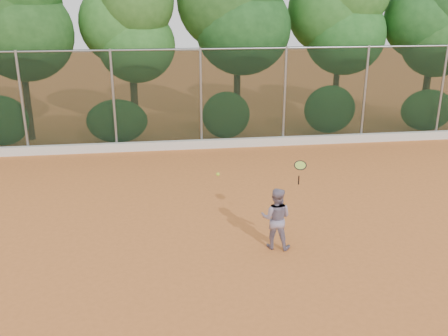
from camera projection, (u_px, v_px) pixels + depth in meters
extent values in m
plane|color=#CC6F30|center=(230.00, 233.00, 11.46)|extent=(80.00, 80.00, 0.00)
cube|color=silver|center=(202.00, 144.00, 17.79)|extent=(24.00, 0.20, 0.30)
imported|color=gray|center=(276.00, 218.00, 10.62)|extent=(0.80, 0.72, 1.36)
cube|color=black|center=(201.00, 99.00, 17.43)|extent=(24.00, 0.01, 3.50)
cylinder|color=gray|center=(200.00, 49.00, 16.87)|extent=(24.00, 0.06, 0.06)
cylinder|color=gray|center=(22.00, 104.00, 16.67)|extent=(0.09, 0.09, 3.50)
cylinder|color=gray|center=(114.00, 101.00, 17.05)|extent=(0.09, 0.09, 3.50)
cylinder|color=gray|center=(201.00, 99.00, 17.43)|extent=(0.09, 0.09, 3.50)
cylinder|color=gray|center=(285.00, 97.00, 17.81)|extent=(0.09, 0.09, 3.50)
cylinder|color=gray|center=(365.00, 94.00, 18.19)|extent=(0.09, 0.09, 3.50)
cylinder|color=gray|center=(441.00, 92.00, 18.57)|extent=(0.09, 0.09, 3.50)
cylinder|color=#442A1A|center=(28.00, 101.00, 18.51)|extent=(0.24, 0.24, 2.90)
ellipsoid|color=#2D6024|center=(24.00, 33.00, 17.64)|extent=(3.50, 2.90, 3.40)
ellipsoid|color=#2E6426|center=(7.00, 3.00, 17.53)|extent=(3.80, 3.10, 3.70)
cylinder|color=#462F1B|center=(135.00, 103.00, 19.46)|extent=(0.28, 0.28, 2.40)
ellipsoid|color=#286021|center=(137.00, 45.00, 18.67)|extent=(2.90, 2.40, 2.80)
ellipsoid|color=#296321|center=(122.00, 23.00, 18.63)|extent=(3.20, 2.70, 3.10)
ellipsoid|color=#29571E|center=(137.00, 0.00, 17.97)|extent=(2.70, 2.30, 2.90)
cylinder|color=#3A2616|center=(237.00, 94.00, 19.59)|extent=(0.26, 0.26, 3.00)
ellipsoid|color=#276225|center=(243.00, 28.00, 18.70)|extent=(3.60, 3.00, 3.50)
ellipsoid|color=#336A28|center=(229.00, 0.00, 18.59)|extent=(3.90, 3.20, 3.80)
cylinder|color=#402718|center=(335.00, 94.00, 20.35)|extent=(0.24, 0.24, 2.70)
ellipsoid|color=#1E571E|center=(345.00, 35.00, 19.51)|extent=(3.20, 2.70, 3.10)
ellipsoid|color=#23591E|center=(332.00, 11.00, 19.43)|extent=(3.50, 2.90, 3.40)
cylinder|color=#3B2816|center=(425.00, 96.00, 20.47)|extent=(0.28, 0.28, 2.50)
ellipsoid|color=#336C29|center=(439.00, 40.00, 19.67)|extent=(3.00, 2.50, 2.90)
ellipsoid|color=#2C6E29|center=(425.00, 19.00, 19.62)|extent=(3.30, 2.80, 3.20)
ellipsoid|color=#316B28|center=(1.00, 121.00, 17.54)|extent=(1.90, 1.00, 1.80)
ellipsoid|color=#336627|center=(117.00, 121.00, 18.10)|extent=(2.20, 1.16, 1.60)
ellipsoid|color=#336627|center=(226.00, 115.00, 18.57)|extent=(1.80, 1.04, 1.76)
ellipsoid|color=#2F6C29|center=(330.00, 109.00, 19.05)|extent=(2.00, 1.10, 1.84)
ellipsoid|color=#39742C|center=(427.00, 110.00, 19.60)|extent=(2.16, 1.12, 1.64)
cylinder|color=black|center=(299.00, 180.00, 10.40)|extent=(0.08, 0.16, 0.24)
torus|color=black|center=(300.00, 165.00, 10.23)|extent=(0.32, 0.30, 0.15)
cylinder|color=#A7C53A|center=(300.00, 165.00, 10.23)|extent=(0.27, 0.25, 0.12)
sphere|color=#B0CA2D|center=(218.00, 174.00, 9.66)|extent=(0.07, 0.07, 0.07)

